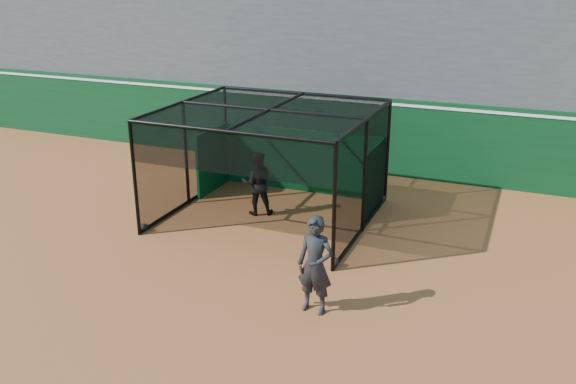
% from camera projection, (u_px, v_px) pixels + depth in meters
% --- Properties ---
extents(ground, '(120.00, 120.00, 0.00)m').
position_uv_depth(ground, '(224.00, 277.00, 13.32)').
color(ground, '#99572C').
rests_on(ground, ground).
extents(outfield_wall, '(50.00, 0.50, 2.50)m').
position_uv_depth(outfield_wall, '(344.00, 131.00, 20.26)').
color(outfield_wall, '#0A3819').
rests_on(outfield_wall, ground).
extents(grandstand, '(50.00, 7.85, 8.95)m').
position_uv_depth(grandstand, '(377.00, 23.00, 22.43)').
color(grandstand, '#4C4C4F').
rests_on(grandstand, ground).
extents(batting_cage, '(5.24, 4.86, 2.95)m').
position_uv_depth(batting_cage, '(270.00, 165.00, 16.10)').
color(batting_cage, black).
rests_on(batting_cage, ground).
extents(batter, '(1.07, 0.99, 1.77)m').
position_uv_depth(batter, '(257.00, 183.00, 16.50)').
color(batter, black).
rests_on(batter, ground).
extents(on_deck_player, '(0.76, 0.53, 1.99)m').
position_uv_depth(on_deck_player, '(315.00, 265.00, 11.67)').
color(on_deck_player, black).
rests_on(on_deck_player, ground).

